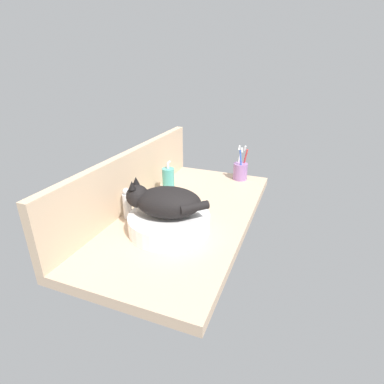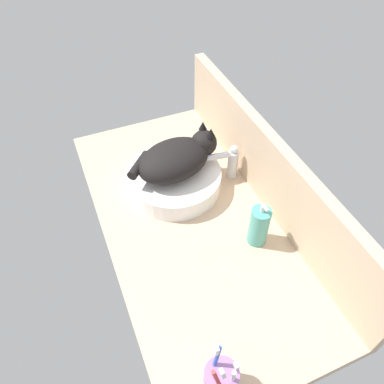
% 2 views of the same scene
% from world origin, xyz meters
% --- Properties ---
extents(ground_plane, '(1.11, 0.56, 0.04)m').
position_xyz_m(ground_plane, '(0.00, 0.00, -0.02)').
color(ground_plane, tan).
extents(backsplash_panel, '(1.11, 0.04, 0.25)m').
position_xyz_m(backsplash_panel, '(0.00, 0.26, 0.12)').
color(backsplash_panel, '#CCAD8C').
rests_on(backsplash_panel, ground_plane).
extents(sink_basin, '(0.32, 0.32, 0.07)m').
position_xyz_m(sink_basin, '(-0.16, 0.00, 0.03)').
color(sink_basin, white).
rests_on(sink_basin, ground_plane).
extents(cat, '(0.22, 0.32, 0.14)m').
position_xyz_m(cat, '(-0.16, 0.02, 0.12)').
color(cat, black).
rests_on(cat, sink_basin).
extents(faucet, '(0.04, 0.12, 0.14)m').
position_xyz_m(faucet, '(-0.13, 0.19, 0.07)').
color(faucet, silver).
rests_on(faucet, ground_plane).
extents(soap_dispenser, '(0.06, 0.06, 0.17)m').
position_xyz_m(soap_dispenser, '(0.15, 0.15, 0.07)').
color(soap_dispenser, teal).
rests_on(soap_dispenser, ground_plane).
extents(toothbrush_cup, '(0.08, 0.08, 0.19)m').
position_xyz_m(toothbrush_cup, '(0.48, -0.13, 0.05)').
color(toothbrush_cup, '#996BA8').
rests_on(toothbrush_cup, ground_plane).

